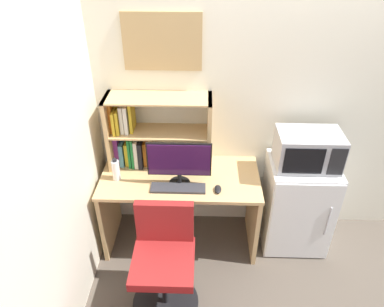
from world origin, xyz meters
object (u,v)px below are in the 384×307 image
(computer_mouse, at_px, (218,189))
(keyboard, at_px, (178,188))
(monitor, at_px, (179,162))
(water_bottle, at_px, (116,170))
(hutch_bookshelf, at_px, (144,133))
(desk_chair, at_px, (164,266))
(wall_corkboard, at_px, (162,42))
(mini_fridge, at_px, (297,204))
(microwave, at_px, (308,150))

(computer_mouse, bearing_deg, keyboard, 178.46)
(monitor, bearing_deg, water_bottle, 174.75)
(hutch_bookshelf, relative_size, desk_chair, 0.98)
(keyboard, bearing_deg, wall_corkboard, 105.33)
(mini_fridge, bearing_deg, computer_mouse, -162.96)
(computer_mouse, xyz_separation_m, microwave, (0.71, 0.22, 0.24))
(monitor, distance_m, computer_mouse, 0.37)
(hutch_bookshelf, height_order, mini_fridge, hutch_bookshelf)
(hutch_bookshelf, height_order, computer_mouse, hutch_bookshelf)
(microwave, height_order, wall_corkboard, wall_corkboard)
(computer_mouse, bearing_deg, wall_corkboard, 132.73)
(hutch_bookshelf, relative_size, mini_fridge, 1.01)
(microwave, bearing_deg, wall_corkboard, 167.40)
(hutch_bookshelf, height_order, monitor, hutch_bookshelf)
(hutch_bookshelf, xyz_separation_m, microwave, (1.33, -0.14, -0.05))
(keyboard, height_order, water_bottle, water_bottle)
(keyboard, height_order, microwave, microwave)
(desk_chair, xyz_separation_m, wall_corkboard, (-0.05, 0.94, 1.37))
(computer_mouse, relative_size, desk_chair, 0.12)
(mini_fridge, bearing_deg, hutch_bookshelf, 173.70)
(microwave, bearing_deg, computer_mouse, -162.74)
(keyboard, bearing_deg, hutch_bookshelf, 130.53)
(water_bottle, height_order, microwave, microwave)
(hutch_bookshelf, xyz_separation_m, keyboard, (0.30, -0.36, -0.29))
(microwave, bearing_deg, mini_fridge, -90.28)
(water_bottle, bearing_deg, hutch_bookshelf, 49.01)
(keyboard, bearing_deg, mini_fridge, 11.56)
(wall_corkboard, bearing_deg, mini_fridge, -12.74)
(monitor, relative_size, water_bottle, 2.57)
(computer_mouse, relative_size, wall_corkboard, 0.17)
(water_bottle, xyz_separation_m, mini_fridge, (1.54, 0.09, -0.40))
(monitor, height_order, mini_fridge, monitor)
(hutch_bookshelf, distance_m, desk_chair, 1.07)
(keyboard, xyz_separation_m, desk_chair, (-0.08, -0.47, -0.36))
(hutch_bookshelf, relative_size, monitor, 1.69)
(mini_fridge, xyz_separation_m, wall_corkboard, (-1.15, 0.26, 1.34))
(hutch_bookshelf, bearing_deg, wall_corkboard, 33.02)
(keyboard, xyz_separation_m, computer_mouse, (0.31, -0.01, 0.01))
(monitor, xyz_separation_m, wall_corkboard, (-0.14, 0.40, 0.81))
(desk_chair, bearing_deg, computer_mouse, 49.45)
(hutch_bookshelf, distance_m, keyboard, 0.55)
(keyboard, xyz_separation_m, water_bottle, (-0.51, 0.12, 0.08))
(hutch_bookshelf, relative_size, wall_corkboard, 1.43)
(hutch_bookshelf, distance_m, computer_mouse, 0.77)
(computer_mouse, xyz_separation_m, water_bottle, (-0.83, 0.13, 0.08))
(water_bottle, relative_size, desk_chair, 0.23)
(computer_mouse, distance_m, wall_corkboard, 1.20)
(computer_mouse, height_order, microwave, microwave)
(microwave, bearing_deg, water_bottle, -176.48)
(monitor, bearing_deg, mini_fridge, 7.79)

